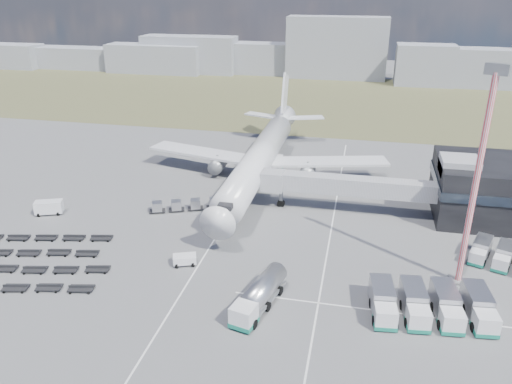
# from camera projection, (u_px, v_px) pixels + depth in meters

# --- Properties ---
(ground) EXTENTS (420.00, 420.00, 0.00)m
(ground) POSITION_uv_depth(u_px,v_px,m) (217.00, 258.00, 74.43)
(ground) COLOR #565659
(ground) RESTS_ON ground
(grass_strip) EXTENTS (420.00, 90.00, 0.01)m
(grass_strip) POSITION_uv_depth(u_px,v_px,m) (307.00, 99.00, 173.24)
(grass_strip) COLOR brown
(grass_strip) RESTS_ON ground
(lane_markings) EXTENTS (47.12, 110.00, 0.01)m
(lane_markings) POSITION_uv_depth(u_px,v_px,m) (285.00, 255.00, 75.19)
(lane_markings) COLOR silver
(lane_markings) RESTS_ON ground
(jet_bridge) EXTENTS (30.30, 3.80, 7.05)m
(jet_bridge) POSITION_uv_depth(u_px,v_px,m) (336.00, 185.00, 87.65)
(jet_bridge) COLOR #939399
(jet_bridge) RESTS_ON ground
(airliner) EXTENTS (51.59, 64.53, 17.62)m
(airliner) POSITION_uv_depth(u_px,v_px,m) (261.00, 156.00, 101.43)
(airliner) COLOR silver
(airliner) RESTS_ON ground
(skyline) EXTENTS (311.35, 23.69, 24.64)m
(skyline) POSITION_uv_depth(u_px,v_px,m) (379.00, 58.00, 201.58)
(skyline) COLOR gray
(skyline) RESTS_ON ground
(fuel_tanker) EXTENTS (5.44, 11.62, 3.64)m
(fuel_tanker) POSITION_uv_depth(u_px,v_px,m) (259.00, 295.00, 62.56)
(fuel_tanker) COLOR silver
(fuel_tanker) RESTS_ON ground
(pushback_tug) EXTENTS (3.80, 2.95, 1.50)m
(pushback_tug) POSITION_uv_depth(u_px,v_px,m) (185.00, 260.00, 72.48)
(pushback_tug) COLOR silver
(pushback_tug) RESTS_ON ground
(utility_van) EXTENTS (5.12, 3.66, 2.46)m
(utility_van) POSITION_uv_depth(u_px,v_px,m) (49.00, 208.00, 87.94)
(utility_van) COLOR silver
(utility_van) RESTS_ON ground
(catering_truck) EXTENTS (2.95, 6.24, 2.78)m
(catering_truck) POSITION_uv_depth(u_px,v_px,m) (276.00, 165.00, 107.37)
(catering_truck) COLOR silver
(catering_truck) RESTS_ON ground
(service_trucks_near) EXTENTS (14.95, 9.32, 3.15)m
(service_trucks_near) POSITION_uv_depth(u_px,v_px,m) (431.00, 304.00, 60.95)
(service_trucks_near) COLOR silver
(service_trucks_near) RESTS_ON ground
(uld_row) EXTENTS (12.60, 6.41, 1.79)m
(uld_row) POSITION_uv_depth(u_px,v_px,m) (186.00, 205.00, 89.38)
(uld_row) COLOR black
(uld_row) RESTS_ON ground
(baggage_dollies) EXTENTS (31.68, 21.13, 0.80)m
(baggage_dollies) POSITION_uv_depth(u_px,v_px,m) (6.00, 261.00, 72.87)
(baggage_dollies) COLOR black
(baggage_dollies) RESTS_ON ground
(floodlight_mast) EXTENTS (2.76, 2.28, 29.48)m
(floodlight_mast) POSITION_uv_depth(u_px,v_px,m) (476.00, 182.00, 62.90)
(floodlight_mast) COLOR red
(floodlight_mast) RESTS_ON ground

